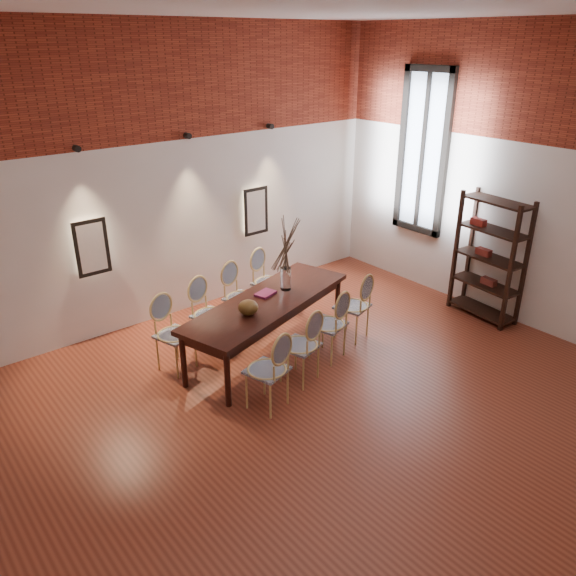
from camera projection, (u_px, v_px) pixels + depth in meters
floor at (349, 420)px, 6.03m from camera, size 7.00×7.00×0.02m
ceiling at (372, 2)px, 4.39m from camera, size 7.00×7.00×0.02m
wall_back at (173, 177)px, 7.72m from camera, size 7.00×0.10×4.00m
wall_right at (551, 186)px, 7.27m from camera, size 0.10×7.00×4.00m
brick_band_back at (167, 81)px, 7.16m from camera, size 7.00×0.02×1.50m
brick_band_right at (568, 84)px, 6.71m from camera, size 0.02×7.00×1.50m
niche_left at (91, 247)px, 7.19m from camera, size 0.36×0.06×0.66m
niche_right at (255, 211)px, 8.69m from camera, size 0.36×0.06×0.66m
spot_fixture_left at (77, 149)px, 6.65m from camera, size 0.08×0.10×0.08m
spot_fixture_mid at (188, 136)px, 7.52m from camera, size 0.08×0.10×0.08m
spot_fixture_right at (270, 126)px, 8.33m from camera, size 0.08×0.10×0.08m
window_glass at (424, 152)px, 8.57m from camera, size 0.02×0.78×2.38m
window_frame at (423, 153)px, 8.55m from camera, size 0.08×0.90×2.50m
window_mullion at (423, 153)px, 8.55m from camera, size 0.06×0.06×2.40m
dining_table at (268, 326)px, 7.18m from camera, size 2.69×1.50×0.75m
chair_near_a at (267, 370)px, 6.07m from camera, size 0.54×0.54×0.94m
chair_near_b at (299, 345)px, 6.55m from camera, size 0.54×0.54×0.94m
chair_near_c at (328, 324)px, 7.03m from camera, size 0.54×0.54×0.94m
chair_near_d at (352, 306)px, 7.51m from camera, size 0.54×0.54×0.94m
chair_far_a at (175, 335)px, 6.78m from camera, size 0.54×0.54×0.94m
chair_far_b at (211, 315)px, 7.26m from camera, size 0.54×0.54×0.94m
chair_far_c at (242, 298)px, 7.74m from camera, size 0.54×0.54×0.94m
chair_far_d at (269, 283)px, 8.22m from camera, size 0.54×0.54×0.94m
vase at (286, 279)px, 7.26m from camera, size 0.14×0.14×0.30m
dried_branches at (286, 246)px, 7.08m from camera, size 0.50×0.50×0.70m
bowl at (248, 307)px, 6.63m from camera, size 0.24×0.24×0.18m
book at (265, 294)px, 7.16m from camera, size 0.30×0.25×0.03m
shelving_rack at (489, 258)px, 7.94m from camera, size 0.48×1.03×1.80m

